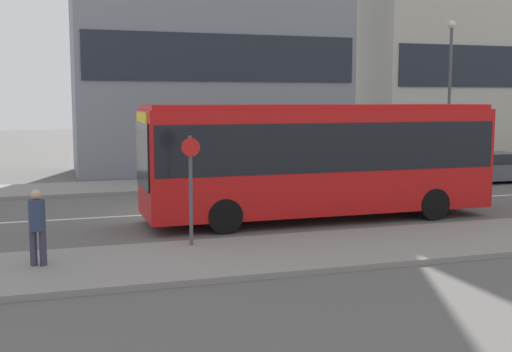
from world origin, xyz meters
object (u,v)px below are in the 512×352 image
Objects in this scene: street_lamp at (450,82)px; pedestrian_near_stop at (37,223)px; city_bus at (319,154)px; parked_car_0 at (489,168)px; bus_stop_sign at (191,182)px.

pedestrian_near_stop is at bearing -147.25° from street_lamp.
city_bus is 2.25× the size of parked_car_0.
pedestrian_near_stop is (-7.96, -3.69, -0.94)m from city_bus.
bus_stop_sign reaches higher than pedestrian_near_stop.
parked_car_0 is 2.88× the size of pedestrian_near_stop.
bus_stop_sign is at bearing -143.64° from street_lamp.
pedestrian_near_stop is 0.23× the size of street_lamp.
parked_car_0 is 1.77× the size of bus_stop_sign.
city_bus reaches higher than bus_stop_sign.
street_lamp is at bearing 110.25° from parked_car_0.
city_bus is 8.82m from pedestrian_near_stop.
street_lamp is at bearing 36.36° from bus_stop_sign.
city_bus is at bearing -141.71° from street_lamp.
city_bus is 12.71m from street_lamp.
street_lamp is (-0.75, 2.03, 3.77)m from parked_car_0.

